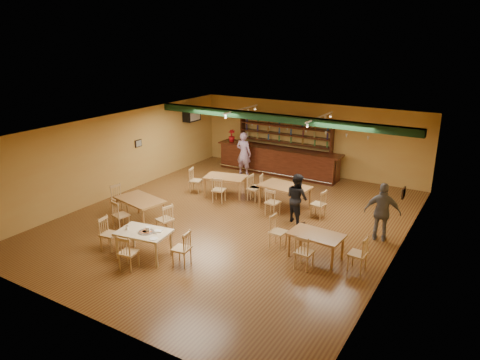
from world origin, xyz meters
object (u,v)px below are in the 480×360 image
Objects in this scene: bar_counter at (278,161)px; patron_bar at (244,153)px; dining_table_c at (141,210)px; patron_right_a at (297,198)px; dining_table_b at (285,197)px; dining_table_d at (316,246)px; dining_table_a at (225,186)px; near_table at (144,244)px.

patron_bar reaches higher than bar_counter.
bar_counter is at bearing -147.42° from patron_bar.
dining_table_c is 0.99× the size of patron_right_a.
patron_bar is (0.23, 6.02, 0.52)m from dining_table_c.
dining_table_b reaches higher than dining_table_c.
dining_table_a is at bearing 152.54° from dining_table_d.
bar_counter is 4.01× the size of near_table.
patron_right_a is at bearing -38.94° from dining_table_b.
dining_table_d is at bearing 18.64° from dining_table_c.
near_table is at bearing -102.68° from dining_table_b.
dining_table_d is 4.57m from near_table.
patron_bar reaches higher than dining_table_a.
patron_right_a is at bearing 43.94° from dining_table_c.
near_table is at bearing 98.74° from patron_bar.
bar_counter reaches higher than dining_table_b.
patron_bar is (-5.41, 5.38, 0.57)m from dining_table_d.
bar_counter is 3.44m from dining_table_a.
near_table reaches higher than dining_table_d.
near_table is at bearing -95.11° from dining_table_a.
dining_table_a is 3.57m from dining_table_c.
bar_counter is at bearing 83.09° from near_table.
bar_counter is 3.73× the size of dining_table_a.
dining_table_c is at bearing -118.90° from dining_table_a.
dining_table_d is at bearing -44.03° from dining_table_a.
bar_counter is 3.48× the size of patron_right_a.
dining_table_c reaches higher than dining_table_a.
near_table is 0.75× the size of patron_bar.
patron_bar is (-0.75, 2.58, 0.54)m from dining_table_a.
dining_table_b is at bearing 62.58° from near_table.
dining_table_b is 4.15m from patron_bar.
patron_right_a is (3.23, -0.84, 0.42)m from dining_table_a.
patron_bar is (-1.20, -0.83, 0.35)m from bar_counter.
bar_counter is at bearing -30.09° from patron_right_a.
dining_table_a is (-0.45, -3.41, -0.19)m from bar_counter.
dining_table_d is (4.66, -2.80, -0.02)m from dining_table_a.
dining_table_b is 1.18× the size of dining_table_d.
dining_table_b is 1.04× the size of patron_right_a.
dining_table_a is 2.43m from dining_table_b.
dining_table_a is 1.07× the size of near_table.
near_table is at bearing 86.15° from patron_right_a.
dining_table_a is at bearing -174.83° from dining_table_b.
bar_counter is 3.02× the size of patron_bar.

